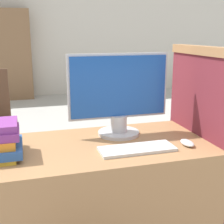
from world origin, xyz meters
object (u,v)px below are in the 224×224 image
at_px(monitor, 119,95).
at_px(book_stack, 2,141).
at_px(mouse, 187,143).
at_px(keyboard, 137,149).

distance_m(monitor, book_stack, 0.69).
bearing_deg(mouse, keyboard, 178.65).
height_order(monitor, mouse, monitor).
bearing_deg(monitor, mouse, -43.39).
height_order(keyboard, mouse, mouse).
xyz_separation_m(monitor, book_stack, (-0.65, -0.16, -0.16)).
xyz_separation_m(monitor, keyboard, (0.01, -0.28, -0.23)).
height_order(keyboard, book_stack, book_stack).
relative_size(monitor, book_stack, 2.13).
distance_m(keyboard, mouse, 0.29).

